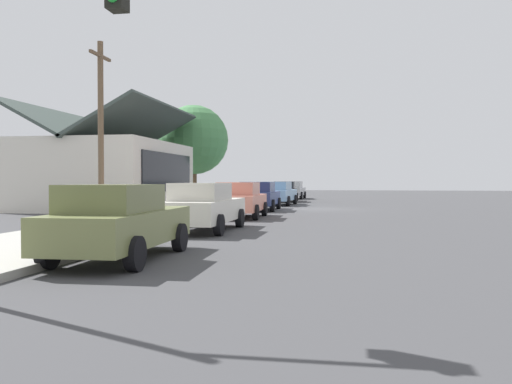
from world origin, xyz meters
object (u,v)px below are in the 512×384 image
(shade_tree, at_px, (194,140))
(car_silver, at_px, (293,190))
(car_navy, at_px, (259,196))
(car_skyblue, at_px, (278,193))
(car_olive, at_px, (119,221))
(fire_hydrant_red, at_px, (195,209))
(car_ivory, at_px, (204,206))
(car_coral, at_px, (240,200))
(car_charcoal, at_px, (285,191))
(utility_pole_wooden, at_px, (101,127))
(traffic_light_main, at_px, (13,50))

(shade_tree, bearing_deg, car_silver, -29.02)
(car_navy, relative_size, car_skyblue, 0.99)
(car_navy, height_order, shade_tree, shade_tree)
(car_olive, distance_m, car_silver, 37.61)
(car_navy, distance_m, fire_hydrant_red, 8.16)
(car_ivory, bearing_deg, car_coral, 1.26)
(car_navy, bearing_deg, car_charcoal, -1.10)
(car_skyblue, bearing_deg, car_silver, 4.22)
(car_olive, xyz_separation_m, utility_pole_wooden, (10.48, 5.52, 3.11))
(car_olive, bearing_deg, fire_hydrant_red, 6.75)
(utility_pole_wooden, relative_size, fire_hydrant_red, 10.56)
(car_navy, xyz_separation_m, car_skyblue, (6.35, -0.25, -0.00))
(car_skyblue, relative_size, car_charcoal, 0.99)
(car_ivory, xyz_separation_m, utility_pole_wooden, (4.01, 5.58, 3.11))
(car_ivory, xyz_separation_m, traffic_light_main, (-10.21, -0.08, 2.68))
(car_skyblue, relative_size, fire_hydrant_red, 6.88)
(car_olive, distance_m, fire_hydrant_red, 10.94)
(fire_hydrant_red, bearing_deg, car_navy, -9.41)
(car_coral, height_order, fire_hydrant_red, car_coral)
(car_silver, distance_m, shade_tree, 13.11)
(car_skyblue, distance_m, car_charcoal, 5.95)
(shade_tree, bearing_deg, traffic_light_main, -168.11)
(car_navy, relative_size, car_charcoal, 0.98)
(car_ivory, relative_size, car_skyblue, 0.99)
(car_navy, bearing_deg, car_olive, 179.58)
(car_skyblue, height_order, fire_hydrant_red, car_skyblue)
(car_charcoal, relative_size, fire_hydrant_red, 6.95)
(car_coral, xyz_separation_m, fire_hydrant_red, (-1.96, 1.50, -0.32))
(fire_hydrant_red, bearing_deg, shade_tree, 16.67)
(car_skyblue, bearing_deg, car_ivory, -176.85)
(car_olive, xyz_separation_m, car_silver, (37.61, 0.16, 0.00))
(car_navy, height_order, car_skyblue, same)
(car_silver, relative_size, shade_tree, 0.67)
(car_coral, xyz_separation_m, shade_tree, (13.84, 6.23, 3.78))
(utility_pole_wooden, bearing_deg, shade_tree, 2.60)
(shade_tree, height_order, fire_hydrant_red, shade_tree)
(car_silver, bearing_deg, car_ivory, -178.14)
(car_ivory, bearing_deg, car_navy, 1.67)
(car_silver, relative_size, utility_pole_wooden, 0.64)
(car_skyblue, height_order, utility_pole_wooden, utility_pole_wooden)
(shade_tree, height_order, utility_pole_wooden, utility_pole_wooden)
(car_coral, height_order, car_charcoal, same)
(car_coral, xyz_separation_m, car_silver, (24.82, 0.14, 0.00))
(car_ivory, bearing_deg, car_charcoal, 1.05)
(car_coral, relative_size, fire_hydrant_red, 6.23)
(car_charcoal, bearing_deg, car_silver, -3.28)
(traffic_light_main, xyz_separation_m, fire_hydrant_red, (14.57, 1.66, -2.99))
(fire_hydrant_red, bearing_deg, traffic_light_main, -173.50)
(car_olive, height_order, car_charcoal, same)
(traffic_light_main, bearing_deg, car_charcoal, 0.50)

